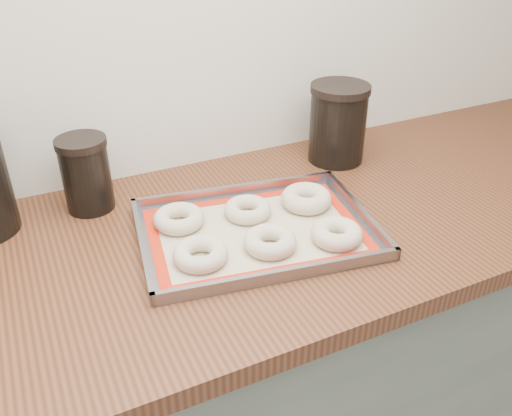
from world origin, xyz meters
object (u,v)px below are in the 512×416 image
bagel_front_left (200,254)px  canister_right (338,123)px  bagel_back_mid (248,210)px  canister_mid (86,174)px  bagel_front_right (337,234)px  bagel_back_right (306,198)px  baking_tray (256,231)px  bagel_front_mid (270,242)px  bagel_back_left (179,219)px

bagel_front_left → canister_right: canister_right is taller
canister_right → bagel_front_left: bearing=-150.1°
bagel_back_mid → canister_mid: (-0.29, 0.19, 0.06)m
bagel_front_right → canister_mid: (-0.40, 0.35, 0.06)m
bagel_front_left → bagel_back_right: (0.28, 0.09, 0.00)m
bagel_front_left → canister_mid: size_ratio=0.63×
baking_tray → bagel_back_right: bearing=17.4°
bagel_front_left → canister_mid: bearing=115.9°
bagel_front_left → canister_mid: canister_mid is taller
bagel_front_mid → bagel_back_left: 0.20m
bagel_front_mid → canister_right: 0.44m
baking_tray → canister_mid: size_ratio=3.14×
baking_tray → bagel_front_left: bearing=-161.5°
canister_right → bagel_back_left: bearing=-163.9°
bagel_front_mid → bagel_front_right: 0.13m
bagel_back_left → bagel_back_right: bearing=-9.3°
bagel_front_mid → bagel_back_mid: (0.01, 0.13, -0.00)m
bagel_back_right → canister_right: (0.19, 0.18, 0.07)m
bagel_back_mid → canister_right: canister_right is taller
bagel_front_right → canister_mid: 0.53m
bagel_back_mid → canister_right: bearing=26.6°
bagel_back_mid → bagel_back_right: (0.13, -0.02, 0.00)m
bagel_back_mid → bagel_back_left: bearing=169.2°
baking_tray → bagel_front_right: bagel_front_right is taller
bagel_front_mid → bagel_back_right: bagel_back_right is taller
bagel_back_left → canister_mid: size_ratio=0.64×
bagel_front_mid → bagel_front_right: bearing=-14.6°
bagel_back_left → bagel_back_mid: 0.14m
bagel_front_left → bagel_front_right: 0.27m
canister_mid → bagel_front_left: bearing=-64.1°
bagel_back_left → canister_mid: (-0.15, 0.16, 0.06)m
bagel_front_left → bagel_front_mid: (0.13, -0.02, 0.00)m
bagel_front_mid → bagel_back_right: 0.18m
bagel_front_mid → bagel_back_mid: 0.13m
baking_tray → bagel_front_left: 0.14m
bagel_front_left → canister_mid: 0.33m
baking_tray → bagel_front_mid: size_ratio=4.99×
baking_tray → bagel_back_mid: (0.01, 0.06, 0.01)m
baking_tray → bagel_front_right: size_ratio=5.09×
bagel_back_right → canister_right: bearing=43.2°
bagel_front_left → bagel_back_left: bearing=88.4°
bagel_back_right → canister_mid: size_ratio=0.67×
bagel_back_left → canister_mid: bearing=132.5°
bagel_front_left → bagel_front_mid: bearing=-8.5°
canister_mid → bagel_front_mid: bearing=-48.7°
bagel_front_mid → canister_right: canister_right is taller
bagel_front_left → canister_right: 0.54m
bagel_front_left → bagel_back_right: size_ratio=0.95×
bagel_front_left → bagel_back_left: size_ratio=1.00×
bagel_front_right → bagel_back_mid: bagel_front_right is taller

